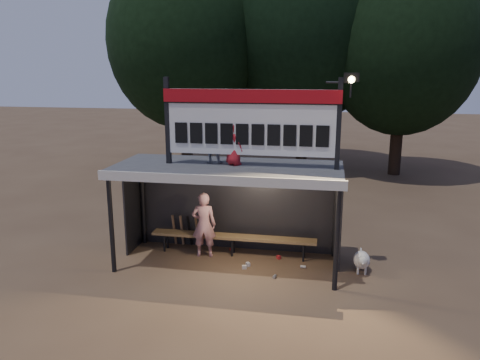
% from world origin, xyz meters
% --- Properties ---
extents(ground, '(80.00, 80.00, 0.00)m').
position_xyz_m(ground, '(0.00, 0.00, 0.00)').
color(ground, '#4F3A27').
rests_on(ground, ground).
extents(player, '(0.61, 0.44, 1.57)m').
position_xyz_m(player, '(-0.66, 0.34, 0.79)').
color(player, silver).
rests_on(player, ground).
extents(child_a, '(0.51, 0.41, 0.97)m').
position_xyz_m(child_a, '(-0.39, 0.20, 2.80)').
color(child_a, gray).
rests_on(child_a, dugout_shelter).
extents(child_b, '(0.56, 0.54, 0.96)m').
position_xyz_m(child_b, '(0.13, 0.07, 2.80)').
color(child_b, '#B41B23').
rests_on(child_b, dugout_shelter).
extents(dugout_shelter, '(5.10, 2.08, 2.32)m').
position_xyz_m(dugout_shelter, '(0.00, 0.24, 1.85)').
color(dugout_shelter, '#3F3F41').
rests_on(dugout_shelter, ground).
extents(scoreboard_assembly, '(4.10, 0.27, 1.99)m').
position_xyz_m(scoreboard_assembly, '(0.56, -0.01, 3.32)').
color(scoreboard_assembly, black).
rests_on(scoreboard_assembly, dugout_shelter).
extents(bench, '(4.00, 0.35, 0.48)m').
position_xyz_m(bench, '(0.00, 0.55, 0.43)').
color(bench, olive).
rests_on(bench, ground).
extents(tree_left, '(6.46, 6.46, 9.27)m').
position_xyz_m(tree_left, '(-4.00, 10.00, 5.51)').
color(tree_left, black).
rests_on(tree_left, ground).
extents(tree_mid, '(7.22, 7.22, 10.36)m').
position_xyz_m(tree_mid, '(1.00, 11.50, 6.17)').
color(tree_mid, '#302015').
rests_on(tree_mid, ground).
extents(tree_right, '(6.08, 6.08, 8.72)m').
position_xyz_m(tree_right, '(5.00, 10.50, 5.19)').
color(tree_right, black).
rests_on(tree_right, ground).
extents(dog, '(0.36, 0.81, 0.49)m').
position_xyz_m(dog, '(2.99, 0.09, 0.28)').
color(dog, white).
rests_on(dog, ground).
extents(bats, '(0.67, 0.35, 0.84)m').
position_xyz_m(bats, '(-1.27, 0.82, 0.43)').
color(bats, '#936844').
rests_on(bats, ground).
extents(litter, '(1.92, 1.49, 0.08)m').
position_xyz_m(litter, '(0.79, 0.07, 0.04)').
color(litter, '#B11E20').
rests_on(litter, ground).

